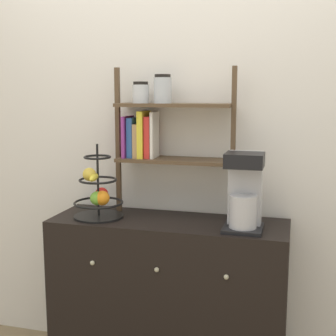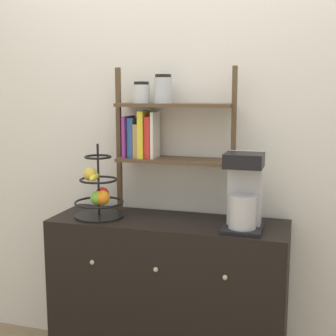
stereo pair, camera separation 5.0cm
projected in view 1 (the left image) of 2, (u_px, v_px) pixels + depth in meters
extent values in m
cube|color=silver|center=(180.00, 133.00, 2.59)|extent=(7.00, 0.05, 2.60)
cube|color=black|center=(168.00, 299.00, 2.49)|extent=(1.23, 0.40, 0.86)
sphere|color=#B2AD8C|center=(92.00, 263.00, 2.35)|extent=(0.02, 0.02, 0.02)
sphere|color=#B2AD8C|center=(157.00, 270.00, 2.26)|extent=(0.02, 0.02, 0.02)
sphere|color=#B2AD8C|center=(226.00, 277.00, 2.17)|extent=(0.02, 0.02, 0.02)
cube|color=black|center=(243.00, 228.00, 2.25)|extent=(0.19, 0.20, 0.02)
cube|color=#B7B7BC|center=(245.00, 188.00, 2.28)|extent=(0.16, 0.08, 0.36)
cylinder|color=#B7B7BC|center=(243.00, 211.00, 2.22)|extent=(0.13, 0.13, 0.16)
cube|color=black|center=(245.00, 160.00, 2.19)|extent=(0.18, 0.16, 0.07)
cylinder|color=black|center=(99.00, 216.00, 2.49)|extent=(0.26, 0.26, 0.01)
cylinder|color=black|center=(98.00, 180.00, 2.45)|extent=(0.01, 0.01, 0.38)
torus|color=black|center=(98.00, 203.00, 2.47)|extent=(0.26, 0.26, 0.01)
torus|color=black|center=(98.00, 180.00, 2.45)|extent=(0.20, 0.20, 0.01)
torus|color=black|center=(97.00, 157.00, 2.43)|extent=(0.14, 0.14, 0.01)
sphere|color=red|center=(102.00, 194.00, 2.52)|extent=(0.07, 0.07, 0.07)
sphere|color=#6BAD33|center=(97.00, 198.00, 2.42)|extent=(0.07, 0.07, 0.07)
sphere|color=orange|center=(102.00, 198.00, 2.41)|extent=(0.08, 0.08, 0.08)
ellipsoid|color=yellow|center=(94.00, 177.00, 2.41)|extent=(0.07, 0.15, 0.04)
sphere|color=gold|center=(89.00, 174.00, 2.42)|extent=(0.07, 0.07, 0.07)
cube|color=brown|center=(118.00, 141.00, 2.55)|extent=(0.02, 0.02, 0.79)
cube|color=brown|center=(233.00, 144.00, 2.39)|extent=(0.02, 0.02, 0.79)
cube|color=brown|center=(174.00, 160.00, 2.49)|extent=(0.61, 0.20, 0.02)
cube|color=brown|center=(174.00, 105.00, 2.44)|extent=(0.61, 0.20, 0.02)
cube|color=#8C338C|center=(128.00, 137.00, 2.54)|extent=(0.02, 0.16, 0.22)
cube|color=#2D599E|center=(133.00, 137.00, 2.53)|extent=(0.03, 0.12, 0.21)
cube|color=tan|center=(138.00, 141.00, 2.52)|extent=(0.03, 0.13, 0.18)
cube|color=yellow|center=(144.00, 134.00, 2.51)|extent=(0.03, 0.15, 0.25)
cube|color=red|center=(150.00, 137.00, 2.50)|extent=(0.03, 0.13, 0.22)
cube|color=white|center=(155.00, 135.00, 2.49)|extent=(0.02, 0.13, 0.25)
cylinder|color=silver|center=(141.00, 94.00, 2.48)|extent=(0.09, 0.09, 0.10)
cylinder|color=black|center=(141.00, 83.00, 2.47)|extent=(0.08, 0.08, 0.02)
cylinder|color=silver|center=(163.00, 90.00, 2.44)|extent=(0.09, 0.09, 0.13)
cylinder|color=black|center=(163.00, 76.00, 2.43)|extent=(0.08, 0.08, 0.02)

